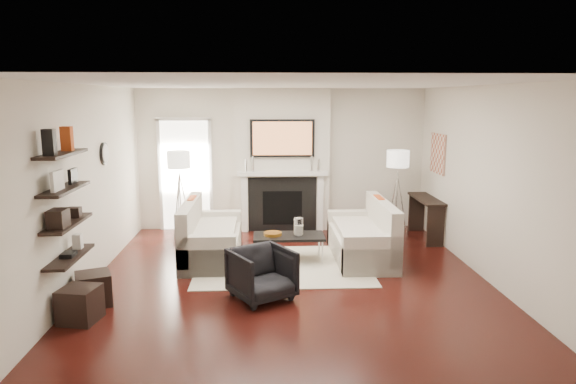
{
  "coord_description": "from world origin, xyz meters",
  "views": [
    {
      "loc": [
        -0.37,
        -6.84,
        2.52
      ],
      "look_at": [
        0.0,
        0.6,
        1.15
      ],
      "focal_mm": 32.0,
      "sensor_mm": 36.0,
      "label": 1
    }
  ],
  "objects_px": {
    "armchair": "(262,272)",
    "lamp_right_shade": "(398,159)",
    "ottoman_near": "(94,289)",
    "coffee_table": "(289,236)",
    "loveseat_right_base": "(361,246)",
    "lamp_left_shade": "(179,160)",
    "loveseat_left_base": "(212,246)"
  },
  "relations": [
    {
      "from": "armchair",
      "to": "lamp_right_shade",
      "type": "height_order",
      "value": "lamp_right_shade"
    },
    {
      "from": "ottoman_near",
      "to": "armchair",
      "type": "bearing_deg",
      "value": 2.3
    },
    {
      "from": "coffee_table",
      "to": "armchair",
      "type": "height_order",
      "value": "armchair"
    },
    {
      "from": "loveseat_right_base",
      "to": "lamp_left_shade",
      "type": "distance_m",
      "value": 3.51
    },
    {
      "from": "armchair",
      "to": "lamp_left_shade",
      "type": "height_order",
      "value": "lamp_left_shade"
    },
    {
      "from": "armchair",
      "to": "coffee_table",
      "type": "bearing_deg",
      "value": 44.01
    },
    {
      "from": "loveseat_right_base",
      "to": "armchair",
      "type": "relative_size",
      "value": 2.51
    },
    {
      "from": "loveseat_right_base",
      "to": "lamp_left_shade",
      "type": "bearing_deg",
      "value": 157.02
    },
    {
      "from": "armchair",
      "to": "ottoman_near",
      "type": "xyz_separation_m",
      "value": [
        -2.08,
        -0.08,
        -0.16
      ]
    },
    {
      "from": "loveseat_right_base",
      "to": "lamp_right_shade",
      "type": "xyz_separation_m",
      "value": [
        0.87,
        1.23,
        1.24
      ]
    },
    {
      "from": "lamp_left_shade",
      "to": "ottoman_near",
      "type": "distance_m",
      "value": 3.27
    },
    {
      "from": "loveseat_right_base",
      "to": "coffee_table",
      "type": "xyz_separation_m",
      "value": [
        -1.15,
        -0.08,
        0.19
      ]
    },
    {
      "from": "loveseat_left_base",
      "to": "armchair",
      "type": "distance_m",
      "value": 1.86
    },
    {
      "from": "loveseat_right_base",
      "to": "lamp_right_shade",
      "type": "bearing_deg",
      "value": 54.56
    },
    {
      "from": "loveseat_right_base",
      "to": "armchair",
      "type": "bearing_deg",
      "value": -134.73
    },
    {
      "from": "coffee_table",
      "to": "lamp_right_shade",
      "type": "xyz_separation_m",
      "value": [
        2.02,
        1.31,
        1.05
      ]
    },
    {
      "from": "coffee_table",
      "to": "lamp_right_shade",
      "type": "bearing_deg",
      "value": 32.85
    },
    {
      "from": "loveseat_left_base",
      "to": "lamp_right_shade",
      "type": "xyz_separation_m",
      "value": [
        3.23,
        1.13,
        1.24
      ]
    },
    {
      "from": "coffee_table",
      "to": "lamp_left_shade",
      "type": "distance_m",
      "value": 2.55
    },
    {
      "from": "lamp_left_shade",
      "to": "ottoman_near",
      "type": "bearing_deg",
      "value": -101.86
    },
    {
      "from": "lamp_left_shade",
      "to": "lamp_right_shade",
      "type": "xyz_separation_m",
      "value": [
        3.9,
        -0.06,
        0.0
      ]
    },
    {
      "from": "lamp_right_shade",
      "to": "ottoman_near",
      "type": "height_order",
      "value": "lamp_right_shade"
    },
    {
      "from": "loveseat_left_base",
      "to": "lamp_left_shade",
      "type": "distance_m",
      "value": 1.84
    },
    {
      "from": "lamp_left_shade",
      "to": "ottoman_near",
      "type": "height_order",
      "value": "lamp_left_shade"
    },
    {
      "from": "lamp_left_shade",
      "to": "loveseat_left_base",
      "type": "bearing_deg",
      "value": -60.59
    },
    {
      "from": "armchair",
      "to": "loveseat_left_base",
      "type": "bearing_deg",
      "value": 84.7
    },
    {
      "from": "lamp_left_shade",
      "to": "coffee_table",
      "type": "bearing_deg",
      "value": -36.02
    },
    {
      "from": "coffee_table",
      "to": "lamp_right_shade",
      "type": "height_order",
      "value": "lamp_right_shade"
    },
    {
      "from": "lamp_right_shade",
      "to": "ottoman_near",
      "type": "distance_m",
      "value": 5.51
    },
    {
      "from": "coffee_table",
      "to": "armchair",
      "type": "relative_size",
      "value": 1.53
    },
    {
      "from": "coffee_table",
      "to": "ottoman_near",
      "type": "bearing_deg",
      "value": -147.55
    },
    {
      "from": "lamp_left_shade",
      "to": "lamp_right_shade",
      "type": "relative_size",
      "value": 1.0
    }
  ]
}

